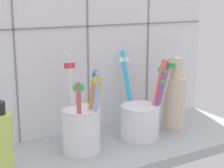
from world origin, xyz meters
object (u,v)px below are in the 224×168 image
soap_bottle (0,144)px  toothbrush_cup_left (82,126)px  toothbrush_cup_right (142,117)px  ceramic_vase (174,98)px

soap_bottle → toothbrush_cup_left: bearing=11.0°
toothbrush_cup_right → soap_bottle: bearing=-173.7°
ceramic_vase → soap_bottle: 40.33cm
soap_bottle → toothbrush_cup_right: bearing=6.3°
toothbrush_cup_left → soap_bottle: (-16.27, -3.15, 0.89)cm
toothbrush_cup_left → soap_bottle: size_ratio=1.44×
toothbrush_cup_right → ceramic_vase: toothbrush_cup_right is taller
soap_bottle → ceramic_vase: bearing=6.1°
ceramic_vase → toothbrush_cup_right: bearing=-174.4°
toothbrush_cup_left → soap_bottle: bearing=-169.0°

